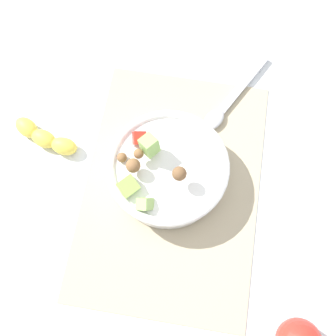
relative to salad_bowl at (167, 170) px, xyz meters
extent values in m
plane|color=silver|center=(0.02, 0.01, -0.05)|extent=(2.40, 2.40, 0.00)
cube|color=tan|center=(0.02, 0.01, -0.04)|extent=(0.51, 0.35, 0.01)
cylinder|color=white|center=(0.00, 0.00, -0.01)|extent=(0.22, 0.22, 0.06)
torus|color=white|center=(0.00, 0.00, 0.02)|extent=(0.24, 0.24, 0.02)
cube|color=#9EC656|center=(0.05, -0.06, 0.03)|extent=(0.05, 0.05, 0.03)
cube|color=red|center=(-0.04, -0.06, 0.03)|extent=(0.03, 0.03, 0.03)
sphere|color=brown|center=(0.03, 0.03, 0.06)|extent=(0.04, 0.05, 0.04)
sphere|color=brown|center=(0.00, -0.09, 0.03)|extent=(0.03, 0.03, 0.03)
cube|color=#93C160|center=(-0.02, -0.04, 0.06)|extent=(0.04, 0.04, 0.04)
cube|color=#A3CC6B|center=(0.08, -0.03, 0.03)|extent=(0.03, 0.03, 0.04)
sphere|color=brown|center=(0.02, -0.06, 0.05)|extent=(0.04, 0.04, 0.04)
sphere|color=brown|center=(0.00, -0.05, 0.05)|extent=(0.03, 0.03, 0.03)
ellipsoid|color=#B7B7BC|center=(-0.14, 0.08, -0.03)|extent=(0.07, 0.06, 0.01)
cube|color=#B7B7BC|center=(-0.24, 0.13, -0.04)|extent=(0.17, 0.10, 0.01)
ellipsoid|color=yellow|center=(-0.05, -0.31, -0.03)|extent=(0.06, 0.07, 0.04)
ellipsoid|color=yellow|center=(-0.04, -0.27, -0.03)|extent=(0.05, 0.06, 0.04)
ellipsoid|color=yellow|center=(-0.03, -0.22, -0.03)|extent=(0.04, 0.06, 0.04)
camera|label=1|loc=(0.27, 0.05, 0.76)|focal=44.38mm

